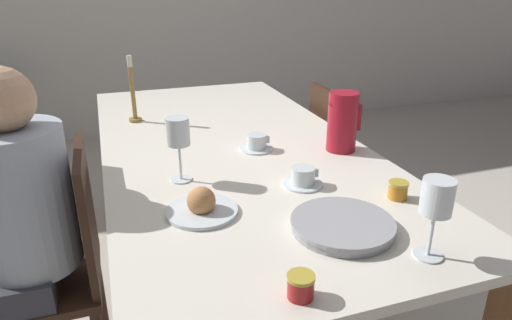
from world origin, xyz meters
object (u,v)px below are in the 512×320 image
object	(u,v)px
bread_plate	(201,206)
candlestick_tall	(133,97)
chair_person_side	(57,267)
serving_tray	(342,225)
jam_jar_amber	(398,189)
teacup_across	(257,143)
person_seated	(15,220)
jam_jar_red	(301,285)
wine_glass_juice	(437,201)
wine_glass_water	(178,134)
teacup_near_person	(303,178)
red_pitcher	(342,121)
chair_opposite	(347,166)

from	to	relation	value
bread_plate	candlestick_tall	size ratio (longest dim) A/B	0.69
chair_person_side	serving_tray	xyz separation A→B (m)	(0.79, -0.52, 0.31)
jam_jar_amber	candlestick_tall	distance (m)	1.28
teacup_across	person_seated	bearing A→B (deg)	-169.32
jam_jar_red	candlestick_tall	size ratio (longest dim) A/B	0.20
chair_person_side	person_seated	world-z (taller)	person_seated
person_seated	serving_tray	distance (m)	1.01
wine_glass_juice	bread_plate	world-z (taller)	wine_glass_juice
teacup_across	jam_jar_red	world-z (taller)	teacup_across
wine_glass_water	person_seated	bearing A→B (deg)	176.97
person_seated	wine_glass_juice	size ratio (longest dim) A/B	5.67
teacup_near_person	bread_plate	bearing A→B (deg)	-167.62
teacup_across	candlestick_tall	distance (m)	0.68
serving_tray	bread_plate	xyz separation A→B (m)	(-0.34, 0.22, 0.01)
teacup_across	jam_jar_red	size ratio (longest dim) A/B	2.14
jam_jar_red	person_seated	bearing A→B (deg)	133.12
teacup_near_person	jam_jar_amber	world-z (taller)	teacup_near_person
serving_tray	jam_jar_amber	world-z (taller)	jam_jar_amber
wine_glass_juice	teacup_near_person	xyz separation A→B (m)	(-0.12, 0.47, -0.12)
wine_glass_water	candlestick_tall	world-z (taller)	candlestick_tall
teacup_near_person	candlestick_tall	size ratio (longest dim) A/B	0.43
teacup_across	wine_glass_water	bearing A→B (deg)	-150.35
chair_person_side	wine_glass_water	distance (m)	0.63
bread_plate	wine_glass_water	bearing A→B (deg)	93.66
person_seated	red_pitcher	world-z (taller)	person_seated
chair_opposite	jam_jar_red	bearing A→B (deg)	-33.97
chair_opposite	candlestick_tall	size ratio (longest dim) A/B	2.90
red_pitcher	chair_person_side	bearing A→B (deg)	-178.92
person_seated	teacup_near_person	world-z (taller)	person_seated
chair_opposite	candlestick_tall	distance (m)	1.12
wine_glass_water	wine_glass_juice	xyz separation A→B (m)	(0.49, -0.64, -0.01)
person_seated	jam_jar_red	bearing A→B (deg)	-136.88
red_pitcher	teacup_near_person	xyz separation A→B (m)	(-0.27, -0.25, -0.09)
bread_plate	wine_glass_juice	bearing A→B (deg)	-39.42
red_pitcher	wine_glass_juice	size ratio (longest dim) A/B	1.12
chair_opposite	jam_jar_amber	world-z (taller)	chair_opposite
chair_opposite	wine_glass_juice	bearing A→B (deg)	-21.29
chair_person_side	bread_plate	xyz separation A→B (m)	(0.45, -0.30, 0.31)
person_seated	teacup_across	xyz separation A→B (m)	(0.85, 0.16, 0.10)
teacup_near_person	bread_plate	world-z (taller)	bread_plate
wine_glass_water	chair_person_side	bearing A→B (deg)	172.11
chair_person_side	serving_tray	size ratio (longest dim) A/B	3.15
jam_jar_amber	jam_jar_red	world-z (taller)	same
serving_tray	jam_jar_amber	distance (m)	0.28
red_pitcher	jam_jar_amber	bearing A→B (deg)	-94.84
person_seated	bread_plate	size ratio (longest dim) A/B	5.57
chair_opposite	teacup_across	size ratio (longest dim) A/B	6.74
chair_person_side	jam_jar_red	size ratio (longest dim) A/B	14.45
chair_person_side	serving_tray	distance (m)	0.99
wine_glass_water	bread_plate	world-z (taller)	wine_glass_water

